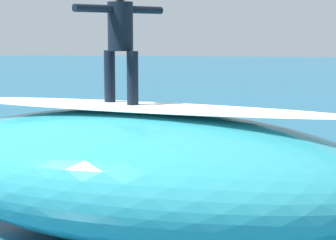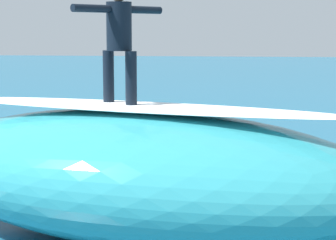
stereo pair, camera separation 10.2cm
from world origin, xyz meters
name	(u,v)px [view 2 (the right image)]	position (x,y,z in m)	size (l,w,h in m)	color
ground_plane	(139,191)	(0.00, 0.00, 0.00)	(120.00, 120.00, 0.00)	#196084
wave_crest	(139,175)	(-0.50, 2.68, 0.93)	(7.05, 3.18, 1.85)	teal
wave_foam_lip	(139,107)	(-0.50, 2.68, 1.89)	(5.99, 1.11, 0.08)	white
surfboard_riding	(120,106)	(-0.22, 2.61, 1.89)	(2.13, 0.50, 0.07)	yellow
surfer_riding	(119,35)	(-0.22, 2.61, 2.88)	(1.04, 1.28, 1.63)	black
surfboard_paddling	(201,172)	(-1.03, -1.51, 0.05)	(2.04, 0.55, 0.09)	#33B2D1
surfer_paddling	(197,162)	(-0.93, -1.60, 0.22)	(1.38, 1.33, 0.31)	black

